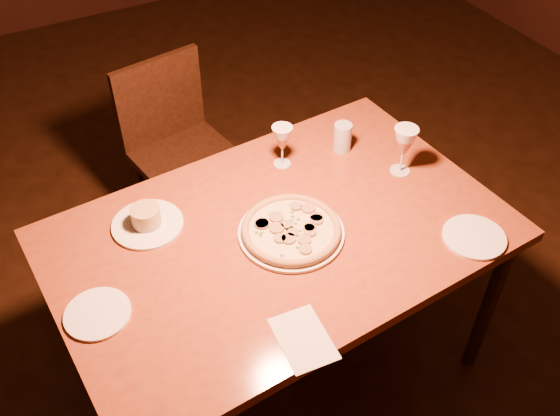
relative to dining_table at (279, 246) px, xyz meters
name	(u,v)px	position (x,y,z in m)	size (l,w,h in m)	color
floor	(277,362)	(0.00, 0.02, -0.72)	(7.00, 7.00, 0.00)	#331D11
dining_table	(279,246)	(0.00, 0.00, 0.00)	(1.55, 1.05, 0.79)	brown
chair_far	(179,145)	(0.00, 0.97, -0.22)	(0.49, 0.49, 0.89)	black
pizza_plate	(291,230)	(0.03, -0.03, 0.09)	(0.35, 0.35, 0.04)	white
ramekin_saucer	(147,220)	(-0.37, 0.23, 0.09)	(0.24, 0.24, 0.08)	white
wine_glass_far	(282,146)	(0.18, 0.30, 0.15)	(0.08, 0.08, 0.17)	#B06349
wine_glass_right	(403,151)	(0.54, 0.06, 0.17)	(0.09, 0.09, 0.19)	#B06349
water_tumbler	(342,137)	(0.42, 0.27, 0.13)	(0.07, 0.07, 0.11)	#AEB5BE
side_plate_left	(98,314)	(-0.63, -0.05, 0.08)	(0.19, 0.19, 0.01)	white
side_plate_near	(474,237)	(0.55, -0.33, 0.08)	(0.21, 0.21, 0.01)	white
menu_card	(303,339)	(-0.14, -0.41, 0.07)	(0.14, 0.20, 0.00)	silver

